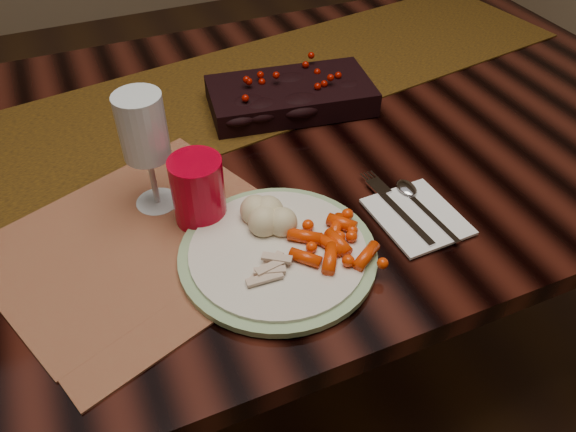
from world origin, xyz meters
name	(u,v)px	position (x,y,z in m)	size (l,w,h in m)	color
floor	(258,365)	(0.00, 0.00, 0.00)	(5.00, 5.00, 0.00)	black
dining_table	(252,274)	(0.00, 0.00, 0.38)	(1.80, 1.00, 0.75)	black
table_runner	(194,104)	(-0.05, 0.16, 0.75)	(1.77, 0.36, 0.00)	black
centerpiece	(291,92)	(0.13, 0.07, 0.78)	(0.32, 0.16, 0.06)	black
placemat_main	(158,259)	(-0.22, -0.24, 0.75)	(0.40, 0.29, 0.00)	brown
placemat_second	(132,234)	(-0.24, -0.17, 0.75)	(0.41, 0.30, 0.00)	olive
dinner_plate	(278,253)	(-0.06, -0.30, 0.76)	(0.29, 0.29, 0.02)	silver
baby_carrots	(327,245)	(0.01, -0.33, 0.78)	(0.11, 0.09, 0.02)	red
mashed_potatoes	(262,213)	(-0.06, -0.25, 0.79)	(0.09, 0.07, 0.05)	#F0D788
turkey_shreds	(272,271)	(-0.08, -0.35, 0.78)	(0.08, 0.07, 0.02)	beige
napkin	(417,216)	(0.18, -0.31, 0.76)	(0.12, 0.14, 0.00)	white
fork	(399,210)	(0.15, -0.29, 0.76)	(0.03, 0.17, 0.00)	#B0ADCE
spoon	(425,209)	(0.19, -0.31, 0.76)	(0.03, 0.15, 0.00)	#A6A4B8
red_cup	(198,191)	(-0.13, -0.18, 0.81)	(0.08, 0.08, 0.11)	#AD0019
wine_glass	(148,154)	(-0.19, -0.11, 0.85)	(0.07, 0.07, 0.20)	white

